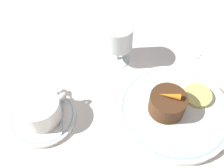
% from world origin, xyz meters
% --- Properties ---
extents(ground_plane, '(3.00, 3.00, 0.00)m').
position_xyz_m(ground_plane, '(0.00, 0.00, 0.00)').
color(ground_plane, white).
extents(dinner_plate, '(0.25, 0.25, 0.01)m').
position_xyz_m(dinner_plate, '(0.03, -0.05, 0.01)').
color(dinner_plate, white).
rests_on(dinner_plate, ground_plane).
extents(saucer, '(0.15, 0.15, 0.01)m').
position_xyz_m(saucer, '(-0.20, 0.12, 0.01)').
color(saucer, white).
rests_on(saucer, ground_plane).
extents(coffee_cup, '(0.11, 0.09, 0.05)m').
position_xyz_m(coffee_cup, '(-0.20, 0.12, 0.04)').
color(coffee_cup, white).
rests_on(coffee_cup, saucer).
extents(spoon, '(0.08, 0.10, 0.00)m').
position_xyz_m(spoon, '(-0.15, 0.12, 0.01)').
color(spoon, silver).
rests_on(spoon, saucer).
extents(wine_glass, '(0.08, 0.08, 0.11)m').
position_xyz_m(wine_glass, '(0.04, 0.15, 0.07)').
color(wine_glass, silver).
rests_on(wine_glass, ground_plane).
extents(fork, '(0.02, 0.20, 0.01)m').
position_xyz_m(fork, '(0.21, -0.01, 0.00)').
color(fork, silver).
rests_on(fork, ground_plane).
extents(dessert_cake, '(0.08, 0.08, 0.05)m').
position_xyz_m(dessert_cake, '(0.02, -0.04, 0.04)').
color(dessert_cake, '#4C2D19').
rests_on(dessert_cake, dinner_plate).
extents(carrot_garnish, '(0.04, 0.04, 0.01)m').
position_xyz_m(carrot_garnish, '(0.02, -0.04, 0.07)').
color(carrot_garnish, orange).
rests_on(carrot_garnish, dessert_cake).
extents(pineapple_slice, '(0.06, 0.06, 0.01)m').
position_xyz_m(pineapple_slice, '(0.10, -0.07, 0.02)').
color(pineapple_slice, '#EFE075').
rests_on(pineapple_slice, dinner_plate).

